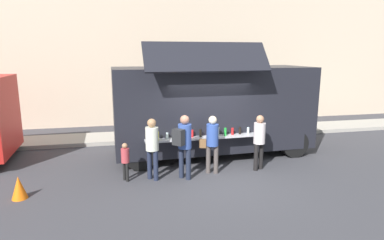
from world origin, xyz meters
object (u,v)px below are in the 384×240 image
at_px(customer_extra_browsing, 259,138).
at_px(trash_bin, 281,123).
at_px(customer_rear_waiting, 152,144).
at_px(traffic_cone_orange, 19,188).
at_px(customer_mid_with_backpack, 184,141).
at_px(food_truck_main, 213,108).
at_px(customer_front_ordering, 212,140).
at_px(child_near_queue, 125,158).

bearing_deg(customer_extra_browsing, trash_bin, -59.05).
distance_m(trash_bin, customer_rear_waiting, 7.26).
bearing_deg(customer_extra_browsing, traffic_cone_orange, 71.22).
distance_m(customer_rear_waiting, customer_extra_browsing, 3.12).
xyz_separation_m(traffic_cone_orange, customer_mid_with_backpack, (4.04, 0.39, 0.81)).
bearing_deg(trash_bin, customer_mid_with_backpack, -139.56).
distance_m(food_truck_main, trash_bin, 4.52).
bearing_deg(customer_extra_browsing, customer_mid_with_backpack, 71.85).
xyz_separation_m(customer_front_ordering, customer_mid_with_backpack, (-0.86, -0.28, 0.09)).
height_order(traffic_cone_orange, customer_mid_with_backpack, customer_mid_with_backpack).
bearing_deg(food_truck_main, customer_extra_browsing, -64.80).
bearing_deg(trash_bin, traffic_cone_orange, -152.66).
xyz_separation_m(customer_front_ordering, child_near_queue, (-2.41, -0.07, -0.36)).
xyz_separation_m(customer_extra_browsing, child_near_queue, (-3.84, -0.05, -0.35)).
relative_size(customer_rear_waiting, customer_extra_browsing, 1.03).
distance_m(traffic_cone_orange, customer_rear_waiting, 3.33).
height_order(food_truck_main, child_near_queue, food_truck_main).
distance_m(traffic_cone_orange, customer_mid_with_backpack, 4.14).
height_order(customer_front_ordering, customer_mid_with_backpack, customer_mid_with_backpack).
xyz_separation_m(trash_bin, customer_front_ordering, (-4.22, -4.05, 0.56)).
height_order(food_truck_main, customer_extra_browsing, food_truck_main).
bearing_deg(child_near_queue, trash_bin, 0.02).
distance_m(food_truck_main, customer_rear_waiting, 2.95).
height_order(customer_extra_browsing, child_near_queue, customer_extra_browsing).
height_order(trash_bin, customer_extra_browsing, customer_extra_browsing).
xyz_separation_m(trash_bin, child_near_queue, (-6.63, -4.12, 0.20)).
height_order(customer_mid_with_backpack, customer_rear_waiting, customer_mid_with_backpack).
height_order(traffic_cone_orange, customer_front_ordering, customer_front_ordering).
relative_size(customer_mid_with_backpack, customer_extra_browsing, 1.08).
relative_size(trash_bin, child_near_queue, 0.82).
xyz_separation_m(trash_bin, customer_extra_browsing, (-2.79, -4.07, 0.55)).
relative_size(traffic_cone_orange, customer_rear_waiting, 0.32).
xyz_separation_m(customer_mid_with_backpack, customer_rear_waiting, (-0.83, 0.15, -0.07)).
relative_size(customer_rear_waiting, child_near_queue, 1.61).
bearing_deg(traffic_cone_orange, food_truck_main, 23.82).
bearing_deg(customer_rear_waiting, trash_bin, -8.05).
distance_m(food_truck_main, customer_mid_with_backpack, 2.49).
relative_size(customer_mid_with_backpack, child_near_queue, 1.68).
distance_m(customer_front_ordering, customer_mid_with_backpack, 0.91).
bearing_deg(customer_front_ordering, traffic_cone_orange, 119.34).
relative_size(customer_front_ordering, child_near_queue, 1.59).
height_order(customer_front_ordering, child_near_queue, customer_front_ordering).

